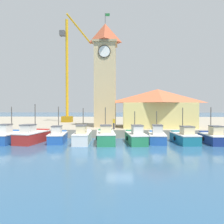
# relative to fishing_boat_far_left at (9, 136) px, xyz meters

# --- Properties ---
(ground_plane) EXTENTS (300.00, 300.00, 0.00)m
(ground_plane) POSITION_rel_fishing_boat_far_left_xyz_m (13.07, -4.42, -0.77)
(ground_plane) COLOR #2D567A
(quay_wharf) EXTENTS (120.00, 40.00, 1.13)m
(quay_wharf) POSITION_rel_fishing_boat_far_left_xyz_m (13.07, 24.22, -0.20)
(quay_wharf) COLOR #9E937F
(quay_wharf) RESTS_ON ground
(fishing_boat_far_left) EXTENTS (2.07, 4.89, 4.25)m
(fishing_boat_far_left) POSITION_rel_fishing_boat_far_left_xyz_m (0.00, 0.00, 0.00)
(fishing_boat_far_left) COLOR #2356A8
(fishing_boat_far_left) RESTS_ON ground
(fishing_boat_left_outer) EXTENTS (2.98, 5.19, 4.57)m
(fishing_boat_left_outer) POSITION_rel_fishing_boat_far_left_xyz_m (2.70, 0.23, 0.02)
(fishing_boat_left_outer) COLOR #AD2823
(fishing_boat_left_outer) RESTS_ON ground
(fishing_boat_left_inner) EXTENTS (2.33, 4.57, 4.27)m
(fishing_boat_left_inner) POSITION_rel_fishing_boat_far_left_xyz_m (5.63, 0.69, -0.07)
(fishing_boat_left_inner) COLOR #2356A8
(fishing_boat_left_inner) RESTS_ON ground
(fishing_boat_mid_left) EXTENTS (2.07, 5.27, 4.06)m
(fishing_boat_mid_left) POSITION_rel_fishing_boat_far_left_xyz_m (8.69, 0.22, 0.00)
(fishing_boat_mid_left) COLOR silver
(fishing_boat_mid_left) RESTS_ON ground
(fishing_boat_center) EXTENTS (2.52, 5.12, 4.17)m
(fishing_boat_center) POSITION_rel_fishing_boat_far_left_xyz_m (11.39, 0.08, 0.03)
(fishing_boat_center) COLOR #237A4C
(fishing_boat_center) RESTS_ON ground
(fishing_boat_mid_right) EXTENTS (2.50, 5.34, 3.70)m
(fishing_boat_mid_right) POSITION_rel_fishing_boat_far_left_xyz_m (14.89, 0.35, -0.01)
(fishing_boat_mid_right) COLOR #237A4C
(fishing_boat_mid_right) RESTS_ON ground
(fishing_boat_right_inner) EXTENTS (2.30, 4.58, 3.71)m
(fishing_boat_right_inner) POSITION_rel_fishing_boat_far_left_xyz_m (17.42, 0.92, -0.04)
(fishing_boat_right_inner) COLOR #2356A8
(fishing_boat_right_inner) RESTS_ON ground
(fishing_boat_right_outer) EXTENTS (2.55, 4.77, 4.14)m
(fishing_boat_right_outer) POSITION_rel_fishing_boat_far_left_xyz_m (20.56, 0.66, -0.05)
(fishing_boat_right_outer) COLOR #196B7F
(fishing_boat_right_outer) RESTS_ON ground
(fishing_boat_far_right) EXTENTS (2.10, 4.53, 4.18)m
(fishing_boat_far_right) POSITION_rel_fishing_boat_far_left_xyz_m (23.78, 0.62, -0.05)
(fishing_boat_far_right) COLOR navy
(fishing_boat_far_right) RESTS_ON ground
(clock_tower) EXTENTS (3.73, 3.73, 17.75)m
(clock_tower) POSITION_rel_fishing_boat_far_left_xyz_m (10.66, 9.37, 8.86)
(clock_tower) COLOR tan
(clock_tower) RESTS_ON quay_wharf
(warehouse_right) EXTENTS (10.95, 6.39, 5.82)m
(warehouse_right) POSITION_rel_fishing_boat_far_left_xyz_m (18.77, 8.91, 3.34)
(warehouse_right) COLOR #E5D17A
(warehouse_right) RESTS_ON quay_wharf
(port_crane_near) EXTENTS (5.27, 8.44, 22.18)m
(port_crane_near) POSITION_rel_fishing_boat_far_left_xyz_m (2.20, 19.46, 8.86)
(port_crane_near) COLOR #976E11
(port_crane_near) RESTS_ON quay_wharf
(dock_worker_near_tower) EXTENTS (0.34, 0.22, 1.62)m
(dock_worker_near_tower) POSITION_rel_fishing_boat_far_left_xyz_m (12.17, 5.21, 1.21)
(dock_worker_near_tower) COLOR #33333D
(dock_worker_near_tower) RESTS_ON quay_wharf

